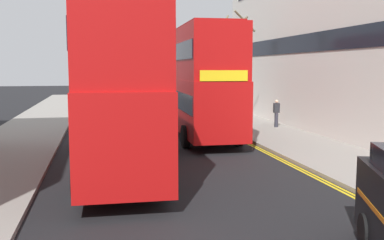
% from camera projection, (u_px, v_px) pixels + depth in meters
% --- Properties ---
extents(sidewalk_right, '(4.00, 80.00, 0.14)m').
position_uv_depth(sidewalk_right, '(290.00, 140.00, 21.76)').
color(sidewalk_right, gray).
rests_on(sidewalk_right, ground).
extents(sidewalk_left, '(4.00, 80.00, 0.14)m').
position_uv_depth(sidewalk_left, '(9.00, 151.00, 19.09)').
color(sidewalk_left, gray).
rests_on(sidewalk_left, ground).
extents(kerb_line_outer, '(0.10, 56.00, 0.01)m').
position_uv_depth(kerb_line_outer, '(265.00, 151.00, 19.39)').
color(kerb_line_outer, yellow).
rests_on(kerb_line_outer, ground).
extents(kerb_line_inner, '(0.10, 56.00, 0.01)m').
position_uv_depth(kerb_line_inner, '(262.00, 151.00, 19.36)').
color(kerb_line_inner, yellow).
rests_on(kerb_line_inner, ground).
extents(double_decker_bus_away, '(2.97, 10.86, 5.64)m').
position_uv_depth(double_decker_bus_away, '(118.00, 85.00, 15.42)').
color(double_decker_bus_away, '#B20F0F').
rests_on(double_decker_bus_away, ground).
extents(double_decker_bus_oncoming, '(3.00, 10.87, 5.64)m').
position_uv_depth(double_decker_bus_oncoming, '(198.00, 79.00, 23.29)').
color(double_decker_bus_oncoming, '#B20F0F').
rests_on(double_decker_bus_oncoming, ground).
extents(pedestrian_far, '(0.34, 0.22, 1.62)m').
position_uv_depth(pedestrian_far, '(276.00, 113.00, 26.07)').
color(pedestrian_far, '#2D2D38').
rests_on(pedestrian_far, sidewalk_right).
extents(street_tree_near, '(2.20, 2.21, 6.81)m').
position_uv_depth(street_tree_near, '(236.00, 70.00, 27.19)').
color(street_tree_near, '#6B6047').
rests_on(street_tree_near, sidewalk_right).
extents(street_tree_mid, '(1.94, 2.03, 6.62)m').
position_uv_depth(street_tree_mid, '(224.00, 73.00, 32.90)').
color(street_tree_mid, '#6B6047').
rests_on(street_tree_mid, sidewalk_right).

